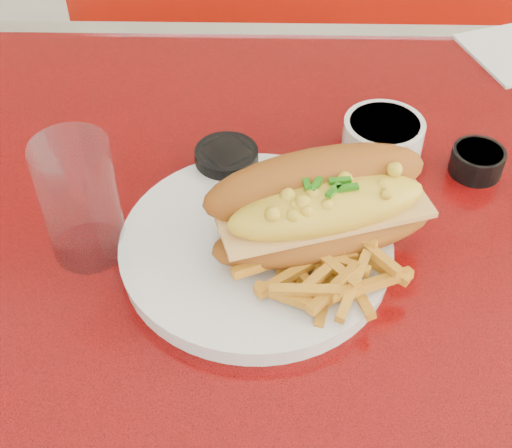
{
  "coord_description": "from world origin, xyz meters",
  "views": [
    {
      "loc": [
        -0.16,
        -0.45,
        1.25
      ],
      "look_at": [
        -0.17,
        -0.0,
        0.81
      ],
      "focal_mm": 50.0,
      "sensor_mm": 36.0,
      "label": 1
    }
  ],
  "objects_px": {
    "mac_hoagie": "(322,206)",
    "fork": "(322,225)",
    "sauce_cup_left": "(227,162)",
    "sauce_cup_right": "(477,160)",
    "booth_bench_far": "(342,133)",
    "dinner_plate": "(256,247)",
    "water_tumbler": "(80,200)",
    "gravy_ramekin": "(382,139)",
    "diner_table": "(416,355)"
  },
  "relations": [
    {
      "from": "mac_hoagie",
      "to": "fork",
      "type": "xyz_separation_m",
      "value": [
        0.0,
        0.02,
        -0.04
      ]
    },
    {
      "from": "sauce_cup_left",
      "to": "sauce_cup_right",
      "type": "height_order",
      "value": "sauce_cup_left"
    },
    {
      "from": "booth_bench_far",
      "to": "sauce_cup_right",
      "type": "height_order",
      "value": "booth_bench_far"
    },
    {
      "from": "mac_hoagie",
      "to": "dinner_plate",
      "type": "bearing_deg",
      "value": 169.5
    },
    {
      "from": "fork",
      "to": "water_tumbler",
      "type": "distance_m",
      "value": 0.22
    },
    {
      "from": "gravy_ramekin",
      "to": "water_tumbler",
      "type": "height_order",
      "value": "water_tumbler"
    },
    {
      "from": "gravy_ramekin",
      "to": "sauce_cup_right",
      "type": "relative_size",
      "value": 1.61
    },
    {
      "from": "booth_bench_far",
      "to": "sauce_cup_right",
      "type": "bearing_deg",
      "value": -85.76
    },
    {
      "from": "fork",
      "to": "booth_bench_far",
      "type": "bearing_deg",
      "value": -8.15
    },
    {
      "from": "diner_table",
      "to": "sauce_cup_left",
      "type": "distance_m",
      "value": 0.29
    },
    {
      "from": "gravy_ramekin",
      "to": "booth_bench_far",
      "type": "bearing_deg",
      "value": 86.19
    },
    {
      "from": "sauce_cup_left",
      "to": "water_tumbler",
      "type": "distance_m",
      "value": 0.17
    },
    {
      "from": "fork",
      "to": "sauce_cup_right",
      "type": "distance_m",
      "value": 0.19
    },
    {
      "from": "mac_hoagie",
      "to": "booth_bench_far",
      "type": "bearing_deg",
      "value": 64.43
    },
    {
      "from": "sauce_cup_left",
      "to": "dinner_plate",
      "type": "bearing_deg",
      "value": -74.02
    },
    {
      "from": "fork",
      "to": "sauce_cup_left",
      "type": "distance_m",
      "value": 0.13
    },
    {
      "from": "mac_hoagie",
      "to": "water_tumbler",
      "type": "distance_m",
      "value": 0.21
    },
    {
      "from": "sauce_cup_right",
      "to": "water_tumbler",
      "type": "bearing_deg",
      "value": -162.94
    },
    {
      "from": "diner_table",
      "to": "gravy_ramekin",
      "type": "relative_size",
      "value": 12.77
    },
    {
      "from": "fork",
      "to": "sauce_cup_left",
      "type": "xyz_separation_m",
      "value": [
        -0.09,
        0.09,
        0.0
      ]
    },
    {
      "from": "fork",
      "to": "sauce_cup_left",
      "type": "relative_size",
      "value": 1.61
    },
    {
      "from": "dinner_plate",
      "to": "fork",
      "type": "xyz_separation_m",
      "value": [
        0.06,
        0.02,
        0.01
      ]
    },
    {
      "from": "mac_hoagie",
      "to": "sauce_cup_right",
      "type": "distance_m",
      "value": 0.21
    },
    {
      "from": "dinner_plate",
      "to": "water_tumbler",
      "type": "bearing_deg",
      "value": 177.59
    },
    {
      "from": "diner_table",
      "to": "gravy_ramekin",
      "type": "height_order",
      "value": "gravy_ramekin"
    },
    {
      "from": "dinner_plate",
      "to": "gravy_ramekin",
      "type": "xyz_separation_m",
      "value": [
        0.13,
        0.14,
        0.01
      ]
    },
    {
      "from": "mac_hoagie",
      "to": "sauce_cup_right",
      "type": "xyz_separation_m",
      "value": [
        0.17,
        0.12,
        -0.04
      ]
    },
    {
      "from": "dinner_plate",
      "to": "water_tumbler",
      "type": "xyz_separation_m",
      "value": [
        -0.15,
        0.01,
        0.05
      ]
    },
    {
      "from": "gravy_ramekin",
      "to": "water_tumbler",
      "type": "bearing_deg",
      "value": -154.17
    },
    {
      "from": "booth_bench_far",
      "to": "water_tumbler",
      "type": "relative_size",
      "value": 10.07
    },
    {
      "from": "dinner_plate",
      "to": "gravy_ramekin",
      "type": "height_order",
      "value": "gravy_ramekin"
    },
    {
      "from": "gravy_ramekin",
      "to": "sauce_cup_right",
      "type": "distance_m",
      "value": 0.1
    },
    {
      "from": "mac_hoagie",
      "to": "sauce_cup_right",
      "type": "relative_size",
      "value": 3.78
    },
    {
      "from": "dinner_plate",
      "to": "sauce_cup_left",
      "type": "height_order",
      "value": "sauce_cup_left"
    },
    {
      "from": "fork",
      "to": "sauce_cup_left",
      "type": "bearing_deg",
      "value": 45.95
    },
    {
      "from": "mac_hoagie",
      "to": "fork",
      "type": "relative_size",
      "value": 1.77
    },
    {
      "from": "fork",
      "to": "diner_table",
      "type": "bearing_deg",
      "value": -98.96
    },
    {
      "from": "diner_table",
      "to": "water_tumbler",
      "type": "bearing_deg",
      "value": 179.72
    },
    {
      "from": "sauce_cup_left",
      "to": "sauce_cup_right",
      "type": "xyz_separation_m",
      "value": [
        0.26,
        0.01,
        -0.0
      ]
    },
    {
      "from": "water_tumbler",
      "to": "dinner_plate",
      "type": "bearing_deg",
      "value": -2.41
    },
    {
      "from": "diner_table",
      "to": "water_tumbler",
      "type": "distance_m",
      "value": 0.39
    },
    {
      "from": "sauce_cup_right",
      "to": "dinner_plate",
      "type": "bearing_deg",
      "value": -151.38
    },
    {
      "from": "fork",
      "to": "water_tumbler",
      "type": "relative_size",
      "value": 1.07
    },
    {
      "from": "booth_bench_far",
      "to": "dinner_plate",
      "type": "xyz_separation_m",
      "value": [
        -0.17,
        -0.82,
        0.49
      ]
    },
    {
      "from": "fork",
      "to": "sauce_cup_left",
      "type": "height_order",
      "value": "sauce_cup_left"
    },
    {
      "from": "mac_hoagie",
      "to": "fork",
      "type": "bearing_deg",
      "value": 62.52
    },
    {
      "from": "dinner_plate",
      "to": "sauce_cup_right",
      "type": "height_order",
      "value": "sauce_cup_right"
    },
    {
      "from": "booth_bench_far",
      "to": "water_tumbler",
      "type": "height_order",
      "value": "booth_bench_far"
    },
    {
      "from": "sauce_cup_right",
      "to": "booth_bench_far",
      "type": "bearing_deg",
      "value": 94.24
    },
    {
      "from": "fork",
      "to": "sauce_cup_right",
      "type": "height_order",
      "value": "sauce_cup_right"
    }
  ]
}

